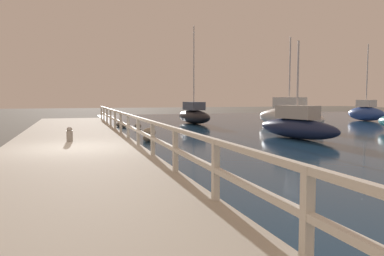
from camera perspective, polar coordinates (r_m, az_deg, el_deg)
ground_plane at (r=12.29m, az=-17.71°, el=-4.42°), size 120.00×120.00×0.00m
dock_walkway at (r=12.26m, az=-17.73°, el=-3.65°), size 4.33×36.00×0.33m
railing at (r=12.35m, az=-8.20°, el=0.30°), size 0.10×32.50×0.94m
boulder_mid_strip at (r=23.28m, az=-8.24°, el=0.31°), size 0.42×0.38×0.32m
boulder_downstream at (r=17.93m, az=-6.56°, el=-0.69°), size 0.62×0.56×0.47m
boulder_water_edge at (r=16.18m, az=-6.73°, el=-1.51°), size 0.44×0.40×0.33m
boulder_upstream at (r=24.82m, az=-11.07°, el=0.51°), size 0.38×0.34×0.29m
boulder_near_dock at (r=23.99m, az=-10.34°, el=0.39°), size 0.40×0.36×0.30m
mooring_bollard at (r=14.00m, az=-18.15°, el=-0.91°), size 0.22×0.22×0.52m
sailboat_navy at (r=17.95m, az=15.67°, el=0.36°), size 1.88×5.09×4.47m
sailboat_white at (r=24.61m, az=14.55°, el=1.87°), size 1.99×5.81×5.68m
sailboat_blue at (r=33.79m, az=24.96°, el=2.18°), size 1.57×3.60×6.24m
sailboat_black at (r=27.43m, az=0.28°, el=2.02°), size 1.74×5.11×7.04m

